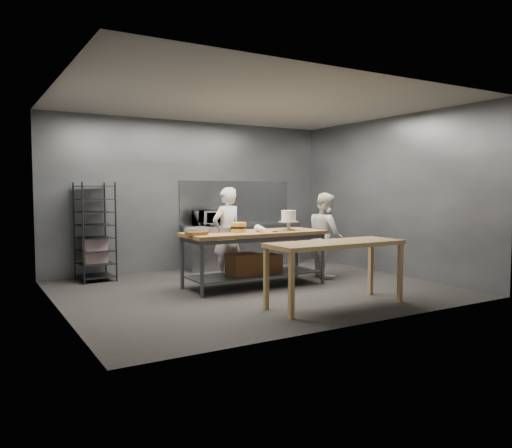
% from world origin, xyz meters
% --- Properties ---
extents(ground, '(6.00, 6.00, 0.00)m').
position_xyz_m(ground, '(0.00, 0.00, 0.00)').
color(ground, black).
rests_on(ground, ground).
extents(back_wall, '(6.00, 0.04, 3.00)m').
position_xyz_m(back_wall, '(0.00, 2.50, 1.50)').
color(back_wall, '#4C4F54').
rests_on(back_wall, ground).
extents(work_table, '(2.40, 0.90, 0.92)m').
position_xyz_m(work_table, '(0.12, 0.22, 0.57)').
color(work_table, olive).
rests_on(work_table, ground).
extents(near_counter, '(2.00, 0.70, 0.90)m').
position_xyz_m(near_counter, '(0.39, -1.57, 0.81)').
color(near_counter, olive).
rests_on(near_counter, ground).
extents(back_counter, '(2.60, 0.60, 0.90)m').
position_xyz_m(back_counter, '(1.00, 2.18, 0.45)').
color(back_counter, slate).
rests_on(back_counter, ground).
extents(splashback_panel, '(2.60, 0.02, 0.90)m').
position_xyz_m(splashback_panel, '(1.00, 2.48, 1.35)').
color(splashback_panel, slate).
rests_on(splashback_panel, back_counter).
extents(speed_rack, '(0.64, 0.68, 1.75)m').
position_xyz_m(speed_rack, '(-2.06, 2.10, 0.86)').
color(speed_rack, black).
rests_on(speed_rack, ground).
extents(chef_behind, '(0.68, 0.52, 1.66)m').
position_xyz_m(chef_behind, '(-0.01, 0.97, 0.83)').
color(chef_behind, silver).
rests_on(chef_behind, ground).
extents(chef_right, '(0.81, 0.91, 1.56)m').
position_xyz_m(chef_right, '(1.73, 0.34, 0.78)').
color(chef_right, silver).
rests_on(chef_right, ground).
extents(microwave, '(0.54, 0.37, 0.30)m').
position_xyz_m(microwave, '(0.18, 2.18, 1.05)').
color(microwave, black).
rests_on(microwave, back_counter).
extents(frosted_cake_stand, '(0.34, 0.34, 0.34)m').
position_xyz_m(frosted_cake_stand, '(0.75, 0.12, 1.14)').
color(frosted_cake_stand, '#B1A68E').
rests_on(frosted_cake_stand, work_table).
extents(layer_cake, '(0.25, 0.25, 0.16)m').
position_xyz_m(layer_cake, '(-0.17, 0.23, 1.00)').
color(layer_cake, gold).
rests_on(layer_cake, work_table).
extents(cake_pans, '(0.83, 0.30, 0.07)m').
position_xyz_m(cake_pans, '(-0.59, 0.40, 0.96)').
color(cake_pans, gray).
rests_on(cake_pans, work_table).
extents(piping_bag, '(0.15, 0.39, 0.12)m').
position_xyz_m(piping_bag, '(0.14, -0.03, 0.98)').
color(piping_bag, white).
rests_on(piping_bag, work_table).
extents(offset_spatula, '(0.36, 0.02, 0.02)m').
position_xyz_m(offset_spatula, '(0.44, -0.07, 0.93)').
color(offset_spatula, slate).
rests_on(offset_spatula, work_table).
extents(pastry_clamshells, '(0.41, 0.39, 0.11)m').
position_xyz_m(pastry_clamshells, '(-0.93, 0.19, 0.98)').
color(pastry_clamshells, brown).
rests_on(pastry_clamshells, work_table).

